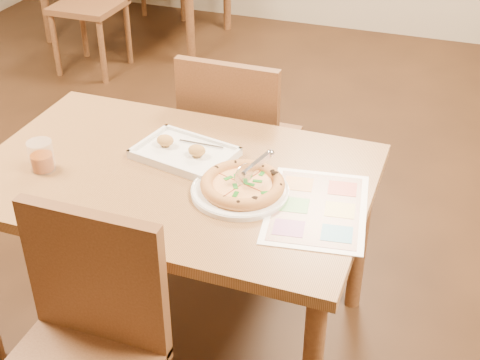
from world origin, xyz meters
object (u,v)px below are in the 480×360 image
(dining_table, at_px, (174,193))
(chair_near, at_px, (83,331))
(chair_far, at_px, (235,131))
(pizza, at_px, (243,185))
(pizza_cutter, at_px, (253,167))
(menu, at_px, (317,208))
(plate, at_px, (240,191))
(appetizer_tray, at_px, (184,153))
(glass_tumbler, at_px, (42,158))

(dining_table, xyz_separation_m, chair_near, (0.00, -0.60, -0.07))
(chair_far, distance_m, pizza, 0.71)
(pizza_cutter, relative_size, menu, 0.30)
(dining_table, bearing_deg, plate, -9.71)
(appetizer_tray, bearing_deg, menu, -16.28)
(plate, distance_m, pizza_cutter, 0.09)
(chair_near, relative_size, pizza, 1.76)
(chair_near, distance_m, glass_tumbler, 0.66)
(dining_table, relative_size, plate, 4.21)
(dining_table, xyz_separation_m, glass_tumbler, (-0.41, -0.13, 0.13))
(dining_table, bearing_deg, chair_far, 90.00)
(chair_near, height_order, appetizer_tray, chair_near)
(menu, bearing_deg, chair_near, -131.82)
(dining_table, xyz_separation_m, appetizer_tray, (-0.00, 0.10, 0.10))
(dining_table, bearing_deg, pizza_cutter, -1.28)
(chair_near, height_order, menu, chair_near)
(appetizer_tray, bearing_deg, plate, -30.04)
(dining_table, relative_size, chair_far, 2.77)
(dining_table, distance_m, chair_far, 0.61)
(pizza, xyz_separation_m, appetizer_tray, (-0.26, 0.14, -0.02))
(glass_tumbler, bearing_deg, pizza_cutter, 10.07)
(appetizer_tray, bearing_deg, chair_near, -89.70)
(chair_near, relative_size, plate, 1.52)
(appetizer_tray, height_order, menu, appetizer_tray)
(appetizer_tray, height_order, glass_tumbler, glass_tumbler)
(plate, xyz_separation_m, glass_tumbler, (-0.66, -0.09, 0.04))
(chair_far, xyz_separation_m, pizza, (0.26, -0.64, 0.18))
(pizza, distance_m, menu, 0.24)
(dining_table, bearing_deg, pizza, -7.93)
(chair_near, xyz_separation_m, pizza, (0.26, 0.57, 0.18))
(chair_near, height_order, pizza_cutter, chair_near)
(chair_far, relative_size, plate, 1.52)
(dining_table, relative_size, pizza_cutter, 10.38)
(pizza, relative_size, menu, 0.64)
(dining_table, distance_m, plate, 0.27)
(pizza, bearing_deg, menu, -1.49)
(menu, bearing_deg, dining_table, 175.17)
(chair_far, xyz_separation_m, pizza_cutter, (0.28, -0.61, 0.24))
(appetizer_tray, distance_m, glass_tumbler, 0.47)
(chair_near, bearing_deg, plate, 65.67)
(pizza, height_order, menu, pizza)
(pizza_cutter, height_order, appetizer_tray, pizza_cutter)
(chair_far, relative_size, pizza_cutter, 3.75)
(dining_table, bearing_deg, glass_tumbler, -162.49)
(menu, bearing_deg, pizza, 178.51)
(dining_table, distance_m, chair_near, 0.61)
(pizza_cutter, height_order, glass_tumbler, pizza_cutter)
(glass_tumbler, bearing_deg, menu, 5.48)
(chair_near, height_order, glass_tumbler, chair_near)
(pizza_cutter, distance_m, glass_tumbler, 0.71)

